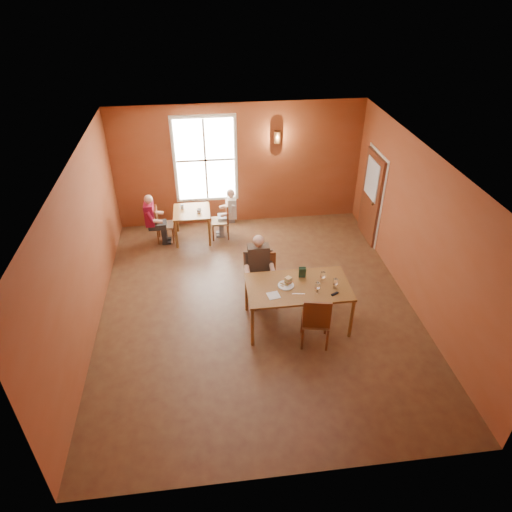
{
  "coord_description": "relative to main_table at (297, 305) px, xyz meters",
  "views": [
    {
      "loc": [
        -0.88,
        -6.84,
        5.76
      ],
      "look_at": [
        0.0,
        0.2,
        1.05
      ],
      "focal_mm": 32.0,
      "sensor_mm": 36.0,
      "label": 1
    }
  ],
  "objects": [
    {
      "name": "wall_sconce",
      "position": [
        0.24,
        3.96,
        1.77
      ],
      "size": [
        0.16,
        0.16,
        0.28
      ],
      "primitive_type": "cylinder",
      "color": "brown",
      "rests_on": "wall_back"
    },
    {
      "name": "diner_maroon",
      "position": [
        -2.54,
        3.3,
        0.17
      ],
      "size": [
        0.48,
        0.48,
        1.21
      ],
      "primitive_type": null,
      "rotation": [
        0.0,
        0.0,
        -1.57
      ],
      "color": "maroon",
      "rests_on": "ground"
    },
    {
      "name": "goblet_a",
      "position": [
        0.45,
        0.08,
        0.54
      ],
      "size": [
        0.11,
        0.11,
        0.22
      ],
      "primitive_type": null,
      "rotation": [
        0.0,
        0.0,
        0.32
      ],
      "color": "white",
      "rests_on": "main_table"
    },
    {
      "name": "menu_stand",
      "position": [
        0.12,
        0.25,
        0.53
      ],
      "size": [
        0.13,
        0.07,
        0.21
      ],
      "primitive_type": "cube",
      "rotation": [
        0.0,
        0.0,
        -0.09
      ],
      "color": "#22422B",
      "rests_on": "main_table"
    },
    {
      "name": "cup_a",
      "position": [
        -1.69,
        3.2,
        0.36
      ],
      "size": [
        0.15,
        0.15,
        0.09
      ],
      "primitive_type": "imported",
      "rotation": [
        0.0,
        0.0,
        0.41
      ],
      "color": "white",
      "rests_on": "second_table"
    },
    {
      "name": "sandwich",
      "position": [
        -0.17,
        0.08,
        0.49
      ],
      "size": [
        0.14,
        0.14,
        0.12
      ],
      "primitive_type": "cube",
      "rotation": [
        0.0,
        0.0,
        0.62
      ],
      "color": "tan",
      "rests_on": "main_table"
    },
    {
      "name": "wall_front",
      "position": [
        -0.66,
        -2.94,
        1.07
      ],
      "size": [
        6.0,
        0.04,
        3.0
      ],
      "primitive_type": "cube",
      "color": "brown",
      "rests_on": "ground"
    },
    {
      "name": "napkin",
      "position": [
        -0.48,
        -0.21,
        0.43
      ],
      "size": [
        0.24,
        0.24,
        0.01
      ],
      "primitive_type": "cube",
      "rotation": [
        0.0,
        0.0,
        0.18
      ],
      "color": "silver",
      "rests_on": "main_table"
    },
    {
      "name": "wall_right",
      "position": [
        2.34,
        0.56,
        1.07
      ],
      "size": [
        0.04,
        7.0,
        3.0
      ],
      "primitive_type": "cube",
      "color": "brown",
      "rests_on": "ground"
    },
    {
      "name": "goblet_b",
      "position": [
        0.62,
        -0.14,
        0.53
      ],
      "size": [
        0.11,
        0.11,
        0.21
      ],
      "primitive_type": null,
      "rotation": [
        0.0,
        0.0,
        0.34
      ],
      "color": "white",
      "rests_on": "main_table"
    },
    {
      "name": "chair_diner_white",
      "position": [
        -1.21,
        3.3,
        0.02
      ],
      "size": [
        0.4,
        0.4,
        0.9
      ],
      "primitive_type": null,
      "rotation": [
        0.0,
        0.0,
        1.57
      ],
      "color": "brown",
      "rests_on": "ground"
    },
    {
      "name": "second_table",
      "position": [
        -1.86,
        3.3,
        -0.06
      ],
      "size": [
        0.85,
        0.85,
        0.75
      ],
      "primitive_type": null,
      "color": "brown",
      "rests_on": "ground"
    },
    {
      "name": "chair_diner_main",
      "position": [
        -0.5,
        0.65,
        0.09
      ],
      "size": [
        0.46,
        0.46,
        1.05
      ],
      "primitive_type": null,
      "rotation": [
        0.0,
        0.0,
        3.14
      ],
      "color": "#482514",
      "rests_on": "ground"
    },
    {
      "name": "plate_food",
      "position": [
        -0.22,
        0.03,
        0.45
      ],
      "size": [
        0.37,
        0.37,
        0.04
      ],
      "primitive_type": "cylinder",
      "rotation": [
        0.0,
        0.0,
        0.36
      ],
      "color": "white",
      "rests_on": "main_table"
    },
    {
      "name": "diner_white",
      "position": [
        -1.18,
        3.3,
        0.15
      ],
      "size": [
        0.47,
        0.47,
        1.17
      ],
      "primitive_type": null,
      "rotation": [
        0.0,
        0.0,
        1.57
      ],
      "color": "silver",
      "rests_on": "ground"
    },
    {
      "name": "wall_back",
      "position": [
        -0.66,
        4.06,
        1.07
      ],
      "size": [
        6.0,
        0.04,
        3.0
      ],
      "primitive_type": "cube",
      "color": "brown",
      "rests_on": "ground"
    },
    {
      "name": "cup_b",
      "position": [
        -2.08,
        3.44,
        0.36
      ],
      "size": [
        0.13,
        0.13,
        0.09
      ],
      "primitive_type": "imported",
      "rotation": [
        0.0,
        0.0,
        0.44
      ],
      "color": "silver",
      "rests_on": "second_table"
    },
    {
      "name": "main_table",
      "position": [
        0.0,
        0.0,
        0.0
      ],
      "size": [
        1.83,
        1.03,
        0.86
      ],
      "primitive_type": null,
      "color": "brown",
      "rests_on": "ground"
    },
    {
      "name": "wall_left",
      "position": [
        -3.66,
        0.56,
        1.07
      ],
      "size": [
        0.04,
        7.0,
        3.0
      ],
      "primitive_type": "cube",
      "color": "brown",
      "rests_on": "ground"
    },
    {
      "name": "sunglasses",
      "position": [
        0.58,
        -0.3,
        0.44
      ],
      "size": [
        0.15,
        0.11,
        0.02
      ],
      "primitive_type": "cube",
      "rotation": [
        0.0,
        0.0,
        0.48
      ],
      "color": "black",
      "rests_on": "main_table"
    },
    {
      "name": "chair_empty",
      "position": [
        0.21,
        -0.52,
        0.1
      ],
      "size": [
        0.55,
        0.55,
        1.05
      ],
      "primitive_type": null,
      "rotation": [
        0.0,
        0.0,
        -0.2
      ],
      "color": "#3F250D",
      "rests_on": "ground"
    },
    {
      "name": "ceiling",
      "position": [
        -0.66,
        0.56,
        2.57
      ],
      "size": [
        6.0,
        7.0,
        0.04
      ],
      "primitive_type": "cube",
      "color": "white",
      "rests_on": "wall_back"
    },
    {
      "name": "door",
      "position": [
        2.28,
        2.86,
        0.62
      ],
      "size": [
        0.12,
        1.04,
        2.1
      ],
      "primitive_type": "cube",
      "color": "maroon",
      "rests_on": "ground"
    },
    {
      "name": "chair_diner_maroon",
      "position": [
        -2.51,
        3.3,
        0.01
      ],
      "size": [
        0.39,
        0.39,
        0.87
      ],
      "primitive_type": null,
      "rotation": [
        0.0,
        0.0,
        -1.57
      ],
      "color": "#592611",
      "rests_on": "ground"
    },
    {
      "name": "diner_main",
      "position": [
        -0.5,
        0.62,
        0.25
      ],
      "size": [
        0.54,
        0.54,
        1.35
      ],
      "primitive_type": null,
      "rotation": [
        0.0,
        0.0,
        3.14
      ],
      "color": "black",
      "rests_on": "ground"
    },
    {
      "name": "ground",
      "position": [
        -0.66,
        0.56,
        -0.43
      ],
      "size": [
        6.0,
        7.0,
        0.01
      ],
      "primitive_type": "cube",
      "color": "brown",
      "rests_on": "ground"
    },
    {
      "name": "goblet_c",
      "position": [
        0.29,
        -0.21,
        0.54
      ],
      "size": [
        0.09,
        0.09,
        0.21
      ],
      "primitive_type": null,
      "rotation": [
        0.0,
        0.0,
        0.03
      ],
      "color": "white",
      "rests_on": "main_table"
    },
    {
      "name": "knife",
      "position": [
        -0.04,
        -0.22,
        0.43
      ],
      "size": [
        0.22,
        0.05,
        0.0
      ],
      "primitive_type": "cube",
      "rotation": [
        0.0,
        0.0,
        -0.15
      ],
      "color": "silver",
      "rests_on": "main_table"
    },
    {
      "name": "window",
      "position": [
        -1.46,
        4.01,
        1.27
      ],
      "size": [
        1.36,
        0.1,
        1.96
      ],
      "primitive_type": "cube",
      "color": "white",
      "rests_on": "wall_back"
    }
  ]
}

